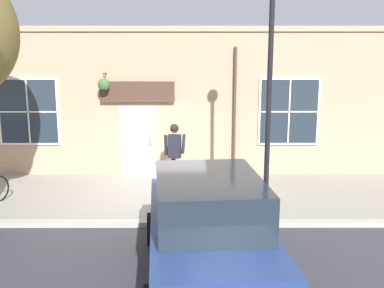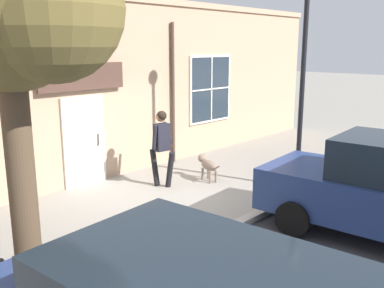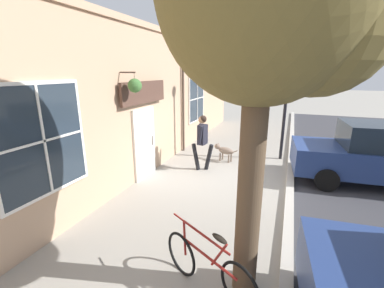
# 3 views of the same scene
# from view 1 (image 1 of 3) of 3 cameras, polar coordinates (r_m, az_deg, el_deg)

# --- Properties ---
(ground_plane) EXTENTS (90.00, 90.00, 0.00)m
(ground_plane) POSITION_cam_1_polar(r_m,az_deg,el_deg) (11.16, -4.75, -7.01)
(ground_plane) COLOR gray
(storefront_facade) EXTENTS (0.95, 18.00, 4.44)m
(storefront_facade) POSITION_cam_1_polar(r_m,az_deg,el_deg) (13.00, -4.14, 5.64)
(storefront_facade) COLOR tan
(storefront_facade) RESTS_ON ground_plane
(pedestrian_walking) EXTENTS (0.73, 0.59, 1.80)m
(pedestrian_walking) POSITION_cam_1_polar(r_m,az_deg,el_deg) (11.55, -2.34, -0.72)
(pedestrian_walking) COLOR black
(pedestrian_walking) RESTS_ON ground_plane
(dog_on_leash) EXTENTS (0.98, 0.46, 0.62)m
(dog_on_leash) POSITION_cam_1_polar(r_m,az_deg,el_deg) (11.28, 3.16, -4.71)
(dog_on_leash) COLOR #7F6B5B
(dog_on_leash) RESTS_ON ground_plane
(parked_car_mid_block) EXTENTS (4.43, 2.21, 1.75)m
(parked_car_mid_block) POSITION_cam_1_polar(r_m,az_deg,el_deg) (6.87, 1.99, -11.02)
(parked_car_mid_block) COLOR navy
(parked_car_mid_block) RESTS_ON ground_plane
(street_lamp) EXTENTS (0.32, 0.32, 5.37)m
(street_lamp) POSITION_cam_1_polar(r_m,az_deg,el_deg) (9.09, 10.40, 10.90)
(street_lamp) COLOR black
(street_lamp) RESTS_ON ground_plane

